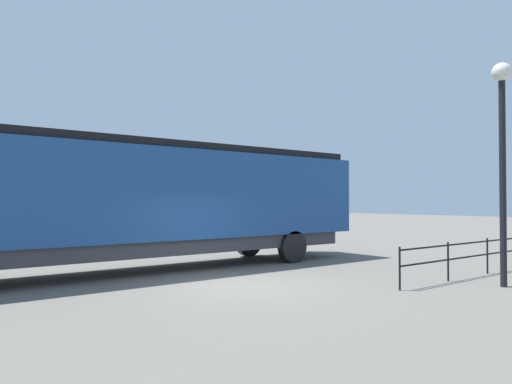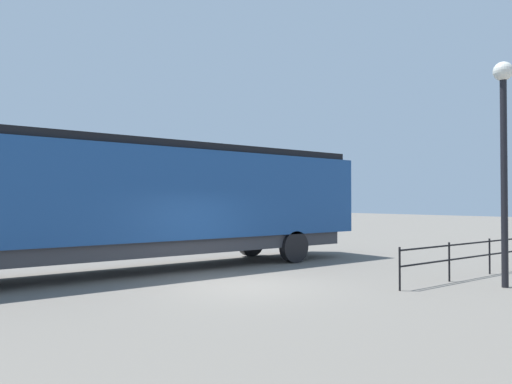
% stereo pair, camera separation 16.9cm
% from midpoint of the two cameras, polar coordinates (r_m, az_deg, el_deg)
% --- Properties ---
extents(ground_plane, '(120.00, 120.00, 0.00)m').
position_cam_midpoint_polar(ground_plane, '(12.37, -2.16, -11.03)').
color(ground_plane, '#666059').
extents(locomotive, '(2.81, 15.55, 3.93)m').
position_cam_midpoint_polar(locomotive, '(15.23, -11.86, -0.76)').
color(locomotive, navy).
rests_on(locomotive, ground_plane).
extents(lamp_post, '(0.48, 0.48, 5.62)m').
position_cam_midpoint_polar(lamp_post, '(13.56, 26.87, 6.27)').
color(lamp_post, black).
rests_on(lamp_post, ground_plane).
extents(platform_fence, '(0.05, 8.66, 1.04)m').
position_cam_midpoint_polar(platform_fence, '(15.76, 25.47, -6.26)').
color(platform_fence, black).
rests_on(platform_fence, ground_plane).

